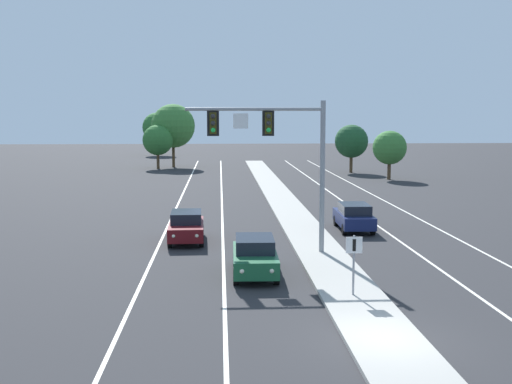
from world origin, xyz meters
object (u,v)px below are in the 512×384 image
(tree_far_right_a, at_px, (390,148))
(tree_far_right_b, at_px, (351,141))
(tree_far_left_b, at_px, (157,127))
(overhead_signal_mast, at_px, (279,144))
(car_oncoming_green, at_px, (255,256))
(car_oncoming_darkred, at_px, (186,226))
(car_receding_navy, at_px, (354,216))
(median_sign_post, at_px, (354,256))
(tree_far_left_c, at_px, (158,140))
(tree_far_left_a, at_px, (173,126))

(tree_far_right_a, bearing_deg, tree_far_right_b, 105.95)
(tree_far_right_a, distance_m, tree_far_left_b, 49.98)
(overhead_signal_mast, height_order, car_oncoming_green, overhead_signal_mast)
(overhead_signal_mast, relative_size, car_oncoming_darkred, 1.60)
(car_oncoming_darkred, bearing_deg, tree_far_left_b, 96.63)
(car_oncoming_green, distance_m, car_receding_navy, 11.89)
(median_sign_post, xyz_separation_m, car_oncoming_darkred, (-6.64, 11.03, -0.77))
(tree_far_left_b, bearing_deg, tree_far_right_b, -52.67)
(car_oncoming_darkred, bearing_deg, car_oncoming_green, -66.26)
(car_oncoming_darkred, distance_m, tree_far_left_c, 46.71)
(car_oncoming_green, bearing_deg, overhead_signal_mast, 70.21)
(overhead_signal_mast, bearing_deg, tree_far_left_a, 99.47)
(car_oncoming_darkred, xyz_separation_m, tree_far_right_a, (19.31, 31.58, 2.47))
(tree_far_right_a, xyz_separation_m, tree_far_left_c, (-25.17, 14.68, 0.26))
(overhead_signal_mast, relative_size, car_receding_navy, 1.60)
(tree_far_right_a, distance_m, tree_far_left_a, 29.00)
(overhead_signal_mast, xyz_separation_m, tree_far_left_c, (-10.45, 49.85, -1.75))
(car_oncoming_green, relative_size, car_receding_navy, 1.00)
(median_sign_post, distance_m, car_oncoming_green, 5.07)
(car_oncoming_darkred, xyz_separation_m, tree_far_left_c, (-5.86, 46.26, 2.73))
(car_oncoming_darkred, distance_m, tree_far_left_a, 48.94)
(car_oncoming_green, xyz_separation_m, tree_far_left_c, (-9.10, 53.61, 2.73))
(tree_far_right_a, bearing_deg, median_sign_post, -106.55)
(tree_far_right_b, distance_m, tree_far_left_a, 22.95)
(tree_far_left_a, bearing_deg, car_oncoming_green, -82.52)
(car_oncoming_darkred, xyz_separation_m, tree_far_left_a, (-4.11, 48.57, 4.43))
(tree_far_right_b, height_order, tree_far_left_a, tree_far_left_a)
(median_sign_post, relative_size, car_oncoming_green, 0.49)
(overhead_signal_mast, distance_m, tree_far_right_a, 38.18)
(tree_far_left_c, height_order, tree_far_left_a, tree_far_left_a)
(tree_far_right_a, distance_m, tree_far_left_c, 29.14)
(overhead_signal_mast, distance_m, car_oncoming_darkred, 7.35)
(tree_far_right_a, bearing_deg, tree_far_left_b, 123.81)
(car_oncoming_darkred, height_order, tree_far_left_b, tree_far_left_b)
(car_receding_navy, height_order, tree_far_left_a, tree_far_left_a)
(car_receding_navy, relative_size, tree_far_left_b, 0.64)
(overhead_signal_mast, xyz_separation_m, car_oncoming_darkred, (-4.59, 3.59, -4.48))
(overhead_signal_mast, bearing_deg, median_sign_post, -74.57)
(tree_far_left_b, xyz_separation_m, tree_far_right_b, (25.48, -33.41, -0.97))
(overhead_signal_mast, xyz_separation_m, median_sign_post, (2.05, -7.44, -3.71))
(car_oncoming_darkred, xyz_separation_m, car_receding_navy, (9.55, 2.72, 0.00))
(car_receding_navy, distance_m, tree_far_left_b, 72.74)
(overhead_signal_mast, relative_size, tree_far_left_c, 1.32)
(tree_far_right_b, bearing_deg, tree_far_right_a, -74.05)
(car_oncoming_green, xyz_separation_m, tree_far_right_b, (13.76, 47.04, 2.80))
(tree_far_left_c, distance_m, tree_far_left_a, 3.36)
(tree_far_right_a, height_order, tree_far_left_a, tree_far_left_a)
(overhead_signal_mast, relative_size, tree_far_left_b, 1.02)
(overhead_signal_mast, height_order, median_sign_post, overhead_signal_mast)
(car_receding_navy, bearing_deg, median_sign_post, -101.95)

